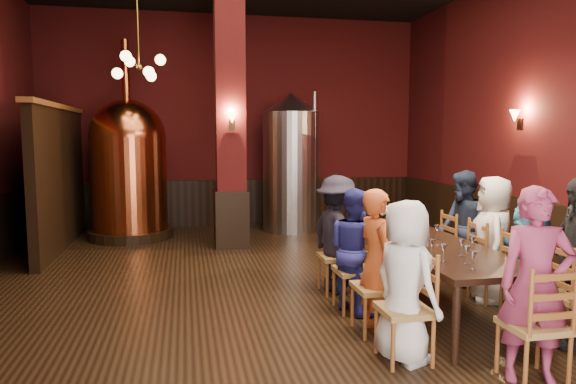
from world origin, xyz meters
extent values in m
plane|color=black|center=(0.00, 0.00, 0.00)|extent=(10.00, 10.00, 0.00)
cube|color=#440E0F|center=(0.00, 5.00, 2.25)|extent=(8.00, 0.02, 4.50)
cube|color=#440E0F|center=(4.00, 0.00, 2.25)|extent=(0.02, 10.00, 4.50)
cube|color=black|center=(3.96, 0.00, 0.50)|extent=(0.08, 9.90, 1.00)
cube|color=black|center=(0.00, 4.96, 0.50)|extent=(7.90, 0.08, 1.00)
cube|color=#440E0F|center=(-0.30, 2.80, 2.25)|extent=(0.58, 0.58, 4.50)
cube|color=black|center=(-3.20, 3.20, 1.20)|extent=(0.22, 3.50, 2.40)
cube|color=black|center=(1.60, -1.15, 0.72)|extent=(1.00, 2.40, 0.06)
cylinder|color=black|center=(1.16, -2.29, 0.34)|extent=(0.07, 0.07, 0.69)
cylinder|color=black|center=(2.04, -2.29, 0.34)|extent=(0.07, 0.07, 0.69)
cylinder|color=black|center=(1.16, -0.01, 0.34)|extent=(0.07, 0.07, 0.69)
cylinder|color=black|center=(2.04, -0.01, 0.34)|extent=(0.07, 0.07, 0.69)
imported|color=silver|center=(0.75, -2.15, 0.71)|extent=(0.65, 0.80, 1.41)
imported|color=#C55121|center=(0.75, -1.48, 0.72)|extent=(0.41, 0.56, 1.44)
imported|color=navy|center=(0.75, -0.82, 0.69)|extent=(0.56, 0.75, 1.38)
imported|color=black|center=(0.75, -0.15, 0.73)|extent=(0.78, 1.06, 1.47)
imported|color=teal|center=(2.45, -1.48, 0.67)|extent=(0.72, 1.30, 1.34)
imported|color=silver|center=(2.45, -0.82, 0.74)|extent=(0.71, 0.85, 1.48)
imported|color=#1D253B|center=(2.45, -0.15, 0.75)|extent=(0.47, 0.78, 1.51)
imported|color=#862C50|center=(1.60, -2.70, 0.78)|extent=(0.66, 0.55, 1.56)
cylinder|color=black|center=(-2.13, 3.95, 0.09)|extent=(1.57, 1.57, 0.17)
cylinder|color=#BC542B|center=(-2.13, 3.95, 1.05)|extent=(1.81, 1.81, 1.75)
sphere|color=#BC542B|center=(-2.13, 3.95, 1.92)|extent=(1.40, 1.40, 1.40)
cylinder|color=#BC542B|center=(-2.13, 3.95, 3.15)|extent=(0.14, 0.14, 1.14)
cylinder|color=#B2B2B7|center=(1.06, 4.14, 1.21)|extent=(1.31, 1.31, 2.43)
cone|color=#B2B2B7|center=(1.06, 4.14, 2.62)|extent=(1.16, 1.16, 0.39)
cylinder|color=#B2B2B7|center=(1.45, 3.75, 1.46)|extent=(0.08, 0.08, 2.72)
cylinder|color=white|center=(1.42, -0.15, 0.84)|extent=(0.10, 0.10, 0.17)
camera|label=1|loc=(-1.08, -6.16, 1.95)|focal=32.00mm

